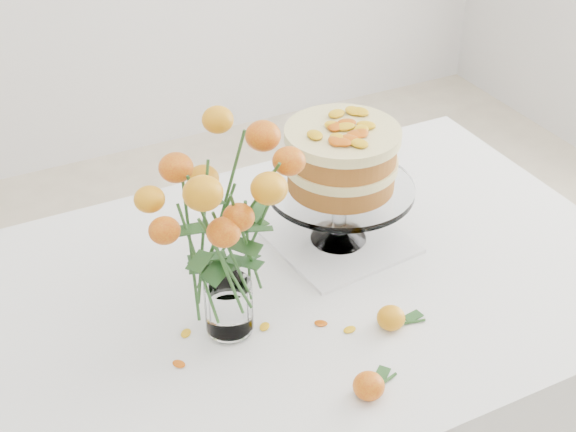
# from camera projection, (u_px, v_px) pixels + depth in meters

# --- Properties ---
(table) EXTENTS (1.43, 0.93, 0.76)m
(table) POSITION_uv_depth(u_px,v_px,m) (296.00, 310.00, 1.69)
(table) COLOR tan
(table) RESTS_ON ground
(napkin) EXTENTS (0.30, 0.30, 0.01)m
(napkin) POSITION_uv_depth(u_px,v_px,m) (338.00, 240.00, 1.75)
(napkin) COLOR silver
(napkin) RESTS_ON table
(cake_stand) EXTENTS (0.31, 0.31, 0.28)m
(cake_stand) POSITION_uv_depth(u_px,v_px,m) (341.00, 164.00, 1.64)
(cake_stand) COLOR white
(cake_stand) RESTS_ON napkin
(rose_vase) EXTENTS (0.38, 0.38, 0.45)m
(rose_vase) POSITION_uv_depth(u_px,v_px,m) (224.00, 215.00, 1.37)
(rose_vase) COLOR white
(rose_vase) RESTS_ON table
(loose_rose_near) EXTENTS (0.10, 0.05, 0.05)m
(loose_rose_near) POSITION_uv_depth(u_px,v_px,m) (391.00, 318.00, 1.51)
(loose_rose_near) COLOR orange
(loose_rose_near) RESTS_ON table
(loose_rose_far) EXTENTS (0.10, 0.06, 0.05)m
(loose_rose_far) POSITION_uv_depth(u_px,v_px,m) (369.00, 386.00, 1.37)
(loose_rose_far) COLOR #C23409
(loose_rose_far) RESTS_ON table
(stray_petal_a) EXTENTS (0.03, 0.02, 0.00)m
(stray_petal_a) POSITION_uv_depth(u_px,v_px,m) (265.00, 327.00, 1.52)
(stray_petal_a) COLOR #E8AC0E
(stray_petal_a) RESTS_ON table
(stray_petal_b) EXTENTS (0.03, 0.02, 0.00)m
(stray_petal_b) POSITION_uv_depth(u_px,v_px,m) (321.00, 323.00, 1.53)
(stray_petal_b) COLOR #E8AC0E
(stray_petal_b) RESTS_ON table
(stray_petal_c) EXTENTS (0.03, 0.02, 0.00)m
(stray_petal_c) POSITION_uv_depth(u_px,v_px,m) (350.00, 330.00, 1.51)
(stray_petal_c) COLOR #E8AC0E
(stray_petal_c) RESTS_ON table
(stray_petal_d) EXTENTS (0.03, 0.02, 0.00)m
(stray_petal_d) POSITION_uv_depth(u_px,v_px,m) (186.00, 333.00, 1.51)
(stray_petal_d) COLOR #E8AC0E
(stray_petal_d) RESTS_ON table
(stray_petal_e) EXTENTS (0.03, 0.02, 0.00)m
(stray_petal_e) POSITION_uv_depth(u_px,v_px,m) (179.00, 364.00, 1.44)
(stray_petal_e) COLOR #E8AC0E
(stray_petal_e) RESTS_ON table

